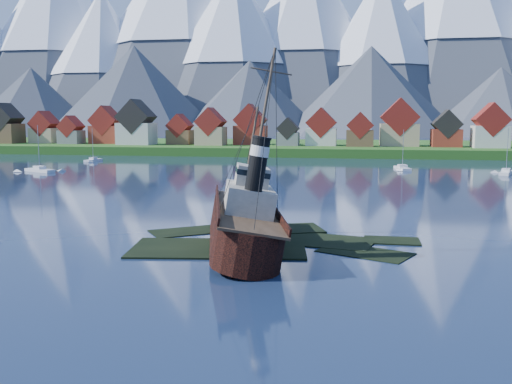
% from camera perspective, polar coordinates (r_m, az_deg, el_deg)
% --- Properties ---
extents(ground, '(1400.00, 1400.00, 0.00)m').
position_cam_1_polar(ground, '(60.89, -0.58, -5.41)').
color(ground, '#182643').
rests_on(ground, ground).
extents(shoal, '(31.71, 21.24, 1.14)m').
position_cam_1_polar(shoal, '(62.75, 1.39, -5.35)').
color(shoal, black).
rests_on(shoal, ground).
extents(shore_bank, '(600.00, 80.00, 3.20)m').
position_cam_1_polar(shore_bank, '(228.99, 7.27, 4.09)').
color(shore_bank, '#264B15').
rests_on(shore_bank, ground).
extents(seawall, '(600.00, 2.50, 2.00)m').
position_cam_1_polar(seawall, '(191.13, 6.71, 3.42)').
color(seawall, '#3F3D38').
rests_on(seawall, ground).
extents(town, '(250.96, 16.69, 17.30)m').
position_cam_1_polar(town, '(215.11, -1.83, 6.32)').
color(town, maroon).
rests_on(town, ground).
extents(mountains, '(965.00, 340.00, 205.00)m').
position_cam_1_polar(mountains, '(544.99, 9.00, 15.46)').
color(mountains, '#2D333D').
rests_on(mountains, ground).
extents(tugboat_wreck, '(6.34, 27.32, 21.65)m').
position_cam_1_polar(tugboat_wreck, '(60.59, -1.39, -2.84)').
color(tugboat_wreck, black).
rests_on(tugboat_wreck, ground).
extents(sailboat_c, '(9.45, 6.06, 12.04)m').
position_cam_1_polar(sailboat_c, '(151.60, -20.82, 2.00)').
color(sailboat_c, silver).
rests_on(sailboat_c, ground).
extents(sailboat_d, '(4.99, 8.67, 11.56)m').
position_cam_1_polar(sailboat_d, '(148.10, 23.72, 1.74)').
color(sailboat_d, silver).
rests_on(sailboat_d, ground).
extents(sailboat_e, '(3.96, 9.55, 10.76)m').
position_cam_1_polar(sailboat_e, '(152.45, 14.43, 2.27)').
color(sailboat_e, silver).
rests_on(sailboat_e, ground).
extents(sailboat_f, '(2.81, 7.73, 10.51)m').
position_cam_1_polar(sailboat_f, '(181.87, -15.97, 3.04)').
color(sailboat_f, silver).
rests_on(sailboat_f, ground).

